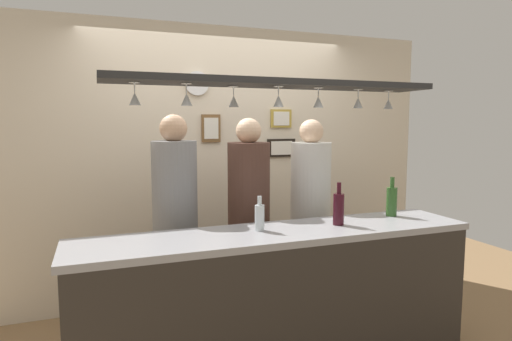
{
  "coord_description": "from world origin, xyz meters",
  "views": [
    {
      "loc": [
        -1.12,
        -2.91,
        1.69
      ],
      "look_at": [
        0.0,
        0.1,
        1.34
      ],
      "focal_mm": 30.22,
      "sensor_mm": 36.0,
      "label": 1
    }
  ],
  "objects_px": {
    "bottle_champagne_green": "(392,201)",
    "picture_frame_crest": "(211,128)",
    "person_middle_brown_shirt": "(249,203)",
    "wall_clock": "(197,83)",
    "bottle_soda_clear": "(260,217)",
    "picture_frame_upper_small": "(281,119)",
    "bottle_wine_dark_red": "(339,208)",
    "person_left_grey_shirt": "(175,206)",
    "person_right_white_patterned_shirt": "(310,200)",
    "picture_frame_lower_pair": "(281,148)"
  },
  "relations": [
    {
      "from": "person_left_grey_shirt",
      "to": "wall_clock",
      "type": "relative_size",
      "value": 8.0
    },
    {
      "from": "person_right_white_patterned_shirt",
      "to": "bottle_wine_dark_red",
      "type": "relative_size",
      "value": 5.75
    },
    {
      "from": "bottle_soda_clear",
      "to": "picture_frame_upper_small",
      "type": "height_order",
      "value": "picture_frame_upper_small"
    },
    {
      "from": "picture_frame_crest",
      "to": "wall_clock",
      "type": "relative_size",
      "value": 1.18
    },
    {
      "from": "bottle_soda_clear",
      "to": "bottle_champagne_green",
      "type": "relative_size",
      "value": 0.77
    },
    {
      "from": "picture_frame_upper_small",
      "to": "bottle_wine_dark_red",
      "type": "bearing_deg",
      "value": -97.02
    },
    {
      "from": "person_middle_brown_shirt",
      "to": "wall_clock",
      "type": "relative_size",
      "value": 7.89
    },
    {
      "from": "person_middle_brown_shirt",
      "to": "bottle_soda_clear",
      "type": "distance_m",
      "value": 0.64
    },
    {
      "from": "person_right_white_patterned_shirt",
      "to": "bottle_soda_clear",
      "type": "relative_size",
      "value": 7.5
    },
    {
      "from": "picture_frame_upper_small",
      "to": "picture_frame_crest",
      "type": "height_order",
      "value": "picture_frame_upper_small"
    },
    {
      "from": "person_left_grey_shirt",
      "to": "picture_frame_upper_small",
      "type": "bearing_deg",
      "value": 31.47
    },
    {
      "from": "bottle_wine_dark_red",
      "to": "bottle_champagne_green",
      "type": "xyz_separation_m",
      "value": [
        0.53,
        0.11,
        0.0
      ]
    },
    {
      "from": "bottle_soda_clear",
      "to": "bottle_wine_dark_red",
      "type": "height_order",
      "value": "bottle_wine_dark_red"
    },
    {
      "from": "person_middle_brown_shirt",
      "to": "picture_frame_crest",
      "type": "bearing_deg",
      "value": 99.16
    },
    {
      "from": "bottle_soda_clear",
      "to": "bottle_wine_dark_red",
      "type": "distance_m",
      "value": 0.58
    },
    {
      "from": "bottle_soda_clear",
      "to": "picture_frame_crest",
      "type": "bearing_deg",
      "value": 88.89
    },
    {
      "from": "bottle_champagne_green",
      "to": "picture_frame_upper_small",
      "type": "height_order",
      "value": "picture_frame_upper_small"
    },
    {
      "from": "picture_frame_crest",
      "to": "wall_clock",
      "type": "distance_m",
      "value": 0.43
    },
    {
      "from": "picture_frame_lower_pair",
      "to": "person_right_white_patterned_shirt",
      "type": "bearing_deg",
      "value": -93.79
    },
    {
      "from": "person_right_white_patterned_shirt",
      "to": "picture_frame_crest",
      "type": "distance_m",
      "value": 1.16
    },
    {
      "from": "bottle_champagne_green",
      "to": "bottle_soda_clear",
      "type": "bearing_deg",
      "value": -176.34
    },
    {
      "from": "bottle_wine_dark_red",
      "to": "picture_frame_lower_pair",
      "type": "relative_size",
      "value": 1.0
    },
    {
      "from": "picture_frame_upper_small",
      "to": "bottle_soda_clear",
      "type": "bearing_deg",
      "value": -118.81
    },
    {
      "from": "bottle_champagne_green",
      "to": "picture_frame_lower_pair",
      "type": "bearing_deg",
      "value": 105.55
    },
    {
      "from": "wall_clock",
      "to": "person_right_white_patterned_shirt",
      "type": "bearing_deg",
      "value": -42.03
    },
    {
      "from": "picture_frame_crest",
      "to": "wall_clock",
      "type": "bearing_deg",
      "value": -177.25
    },
    {
      "from": "person_left_grey_shirt",
      "to": "bottle_wine_dark_red",
      "type": "bearing_deg",
      "value": -33.06
    },
    {
      "from": "bottle_champagne_green",
      "to": "picture_frame_crest",
      "type": "distance_m",
      "value": 1.76
    },
    {
      "from": "person_left_grey_shirt",
      "to": "person_middle_brown_shirt",
      "type": "height_order",
      "value": "person_left_grey_shirt"
    },
    {
      "from": "person_middle_brown_shirt",
      "to": "picture_frame_lower_pair",
      "type": "relative_size",
      "value": 5.78
    },
    {
      "from": "person_left_grey_shirt",
      "to": "picture_frame_crest",
      "type": "height_order",
      "value": "picture_frame_crest"
    },
    {
      "from": "wall_clock",
      "to": "bottle_champagne_green",
      "type": "bearing_deg",
      "value": -46.56
    },
    {
      "from": "person_middle_brown_shirt",
      "to": "picture_frame_upper_small",
      "type": "height_order",
      "value": "picture_frame_upper_small"
    },
    {
      "from": "person_left_grey_shirt",
      "to": "bottle_champagne_green",
      "type": "distance_m",
      "value": 1.65
    },
    {
      "from": "person_left_grey_shirt",
      "to": "bottle_wine_dark_red",
      "type": "xyz_separation_m",
      "value": [
        1.02,
        -0.67,
        0.04
      ]
    },
    {
      "from": "picture_frame_crest",
      "to": "bottle_champagne_green",
      "type": "bearing_deg",
      "value": -49.92
    },
    {
      "from": "person_middle_brown_shirt",
      "to": "bottle_soda_clear",
      "type": "bearing_deg",
      "value": -103.02
    },
    {
      "from": "person_left_grey_shirt",
      "to": "person_right_white_patterned_shirt",
      "type": "relative_size",
      "value": 1.02
    },
    {
      "from": "bottle_champagne_green",
      "to": "picture_frame_crest",
      "type": "height_order",
      "value": "picture_frame_crest"
    },
    {
      "from": "bottle_soda_clear",
      "to": "bottle_champagne_green",
      "type": "distance_m",
      "value": 1.11
    },
    {
      "from": "person_right_white_patterned_shirt",
      "to": "picture_frame_lower_pair",
      "type": "xyz_separation_m",
      "value": [
        0.05,
        0.73,
        0.4
      ]
    },
    {
      "from": "bottle_champagne_green",
      "to": "picture_frame_crest",
      "type": "bearing_deg",
      "value": 130.08
    },
    {
      "from": "bottle_champagne_green",
      "to": "picture_frame_upper_small",
      "type": "bearing_deg",
      "value": 105.73
    },
    {
      "from": "bottle_soda_clear",
      "to": "picture_frame_upper_small",
      "type": "xyz_separation_m",
      "value": [
        0.75,
        1.36,
        0.66
      ]
    },
    {
      "from": "bottle_wine_dark_red",
      "to": "picture_frame_upper_small",
      "type": "height_order",
      "value": "picture_frame_upper_small"
    },
    {
      "from": "bottle_soda_clear",
      "to": "bottle_champagne_green",
      "type": "xyz_separation_m",
      "value": [
        1.11,
        0.07,
        0.03
      ]
    },
    {
      "from": "bottle_wine_dark_red",
      "to": "person_right_white_patterned_shirt",
      "type": "bearing_deg",
      "value": 79.13
    },
    {
      "from": "person_middle_brown_shirt",
      "to": "bottle_champagne_green",
      "type": "distance_m",
      "value": 1.11
    },
    {
      "from": "bottle_wine_dark_red",
      "to": "picture_frame_upper_small",
      "type": "distance_m",
      "value": 1.55
    },
    {
      "from": "bottle_wine_dark_red",
      "to": "picture_frame_upper_small",
      "type": "xyz_separation_m",
      "value": [
        0.17,
        1.4,
        0.63
      ]
    }
  ]
}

